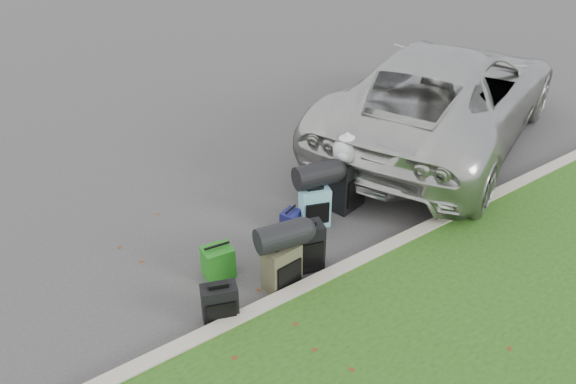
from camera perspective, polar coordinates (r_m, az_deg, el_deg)
ground at (r=7.43m, az=1.53°, el=-4.05°), size 120.00×120.00×0.00m
curb at (r=6.77m, az=6.65°, el=-7.50°), size 120.00×0.18×0.15m
suv at (r=9.84m, az=15.56°, el=9.52°), size 6.51×4.82×1.64m
suitcase_small_black at (r=6.04m, az=-6.93°, el=-11.25°), size 0.42×0.33×0.47m
suitcase_large_black_left at (r=6.65m, az=1.74°, el=-5.60°), size 0.48×0.37×0.61m
suitcase_olive at (r=6.40m, az=-0.66°, el=-7.60°), size 0.43×0.29×0.56m
suitcase_teal at (r=7.42m, az=2.73°, el=-1.53°), size 0.44×0.35×0.55m
suitcase_large_black_right at (r=7.78m, az=6.06°, el=0.78°), size 0.54×0.39×0.73m
tote_green at (r=6.66m, az=-7.11°, el=-7.05°), size 0.37×0.32×0.39m
tote_navy at (r=7.41m, az=0.27°, el=-2.88°), size 0.30×0.28×0.27m
duffel_left at (r=6.13m, az=-0.72°, el=-4.50°), size 0.60×0.39×0.30m
duffel_right at (r=7.27m, az=2.89°, el=1.75°), size 0.62×0.42×0.32m
trash_bag at (r=7.50m, az=5.99°, el=4.39°), size 0.38×0.38×0.38m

